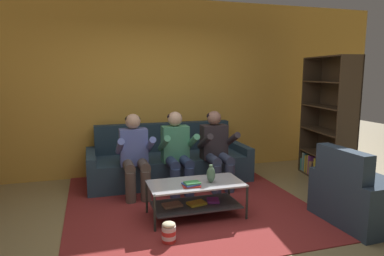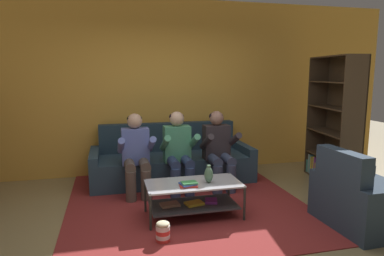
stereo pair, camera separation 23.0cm
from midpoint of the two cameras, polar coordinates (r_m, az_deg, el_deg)
ground at (r=3.84m, az=2.95°, el=-16.97°), size 16.80×16.80×0.00m
back_partition at (r=5.85m, az=-3.96°, el=6.76°), size 8.40×0.12×2.90m
couch at (r=5.49m, az=-2.22°, el=-5.72°), size 2.50×0.93×0.88m
person_seated_left at (r=4.79m, az=-7.95°, el=-3.89°), size 0.50×0.58×1.13m
person_seated_middle at (r=4.88m, az=-0.91°, el=-3.48°), size 0.50×0.58×1.14m
person_seated_right at (r=5.05m, az=5.76°, el=-3.16°), size 0.50×0.58×1.14m
coffee_table at (r=4.10m, az=1.82°, el=-11.04°), size 1.11×0.55×0.42m
area_rug at (r=4.76m, az=-0.11°, el=-11.58°), size 3.00×3.43×0.01m
vase at (r=4.04m, az=4.44°, el=-7.74°), size 0.10×0.10×0.21m
book_stack at (r=3.94m, az=1.10°, el=-9.35°), size 0.22×0.19×0.05m
bookshelf at (r=5.83m, az=23.55°, el=-0.51°), size 0.50×1.13×1.94m
armchair at (r=4.36m, az=28.16°, el=-10.66°), size 0.89×0.95×0.88m
popcorn_tub at (r=3.60m, az=-2.97°, el=-16.90°), size 0.14×0.14×0.22m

